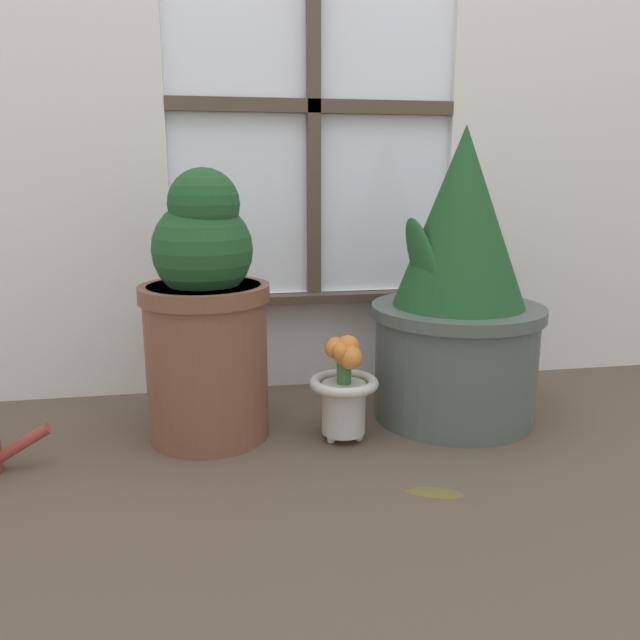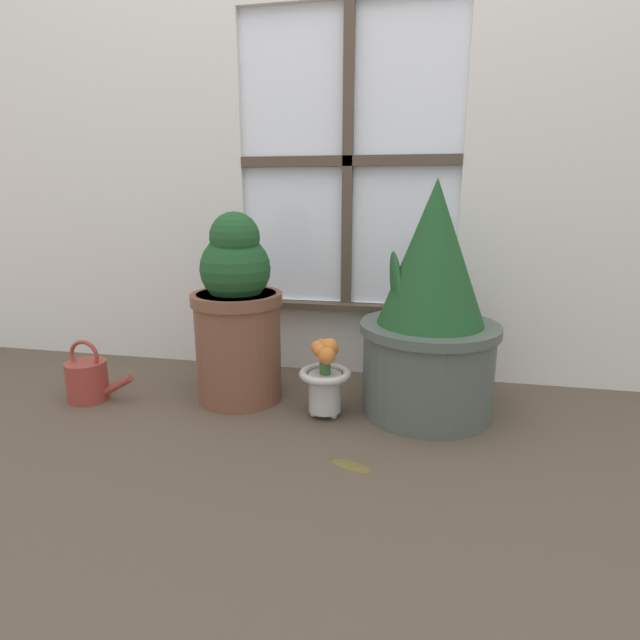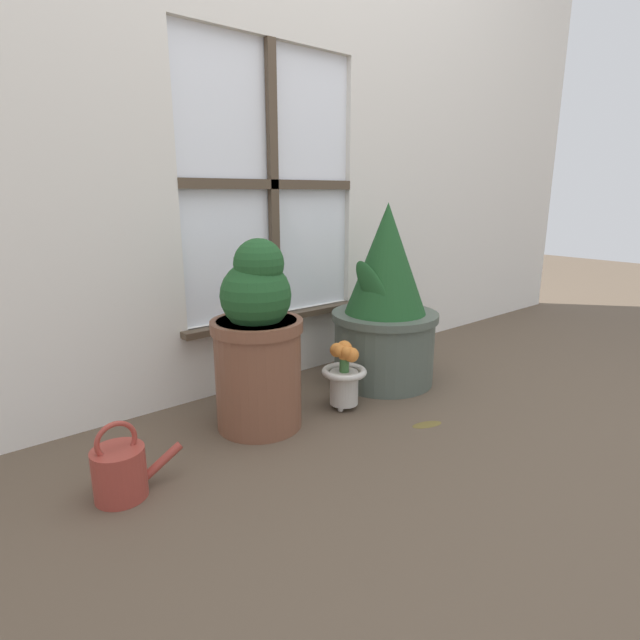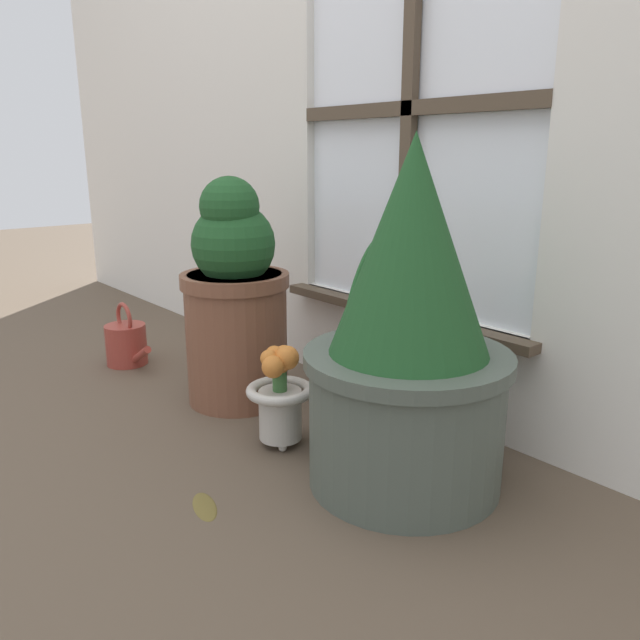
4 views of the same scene
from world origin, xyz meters
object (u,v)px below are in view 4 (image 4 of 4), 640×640
Objects in this scene: watering_can at (127,343)px; potted_plant_left at (235,301)px; flower_vase at (280,394)px; potted_plant_right at (408,339)px.

potted_plant_left is at bearing 13.13° from watering_can.
potted_plant_left is 0.35m from flower_vase.
flower_vase is at bearing 2.59° from watering_can.
watering_can is at bearing -173.18° from potted_plant_right.
potted_plant_right reaches higher than potted_plant_left.
watering_can is (-0.79, -0.04, -0.06)m from flower_vase.
potted_plant_right reaches higher than watering_can.
potted_plant_right is 2.90× the size of flower_vase.
potted_plant_left is 0.86× the size of potted_plant_right.
potted_plant_left is 0.55m from watering_can.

